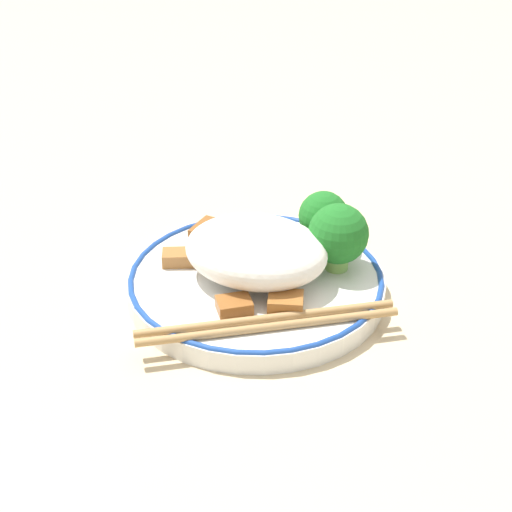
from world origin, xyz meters
name	(u,v)px	position (x,y,z in m)	size (l,w,h in m)	color
ground_plane	(256,294)	(0.00, 0.00, 0.00)	(3.00, 3.00, 0.00)	#C6B28E
plate	(256,283)	(0.00, 0.00, 0.01)	(0.21, 0.21, 0.02)	white
rice_mound	(250,253)	(0.00, 0.00, 0.04)	(0.12, 0.09, 0.05)	white
broccoli_back_left	(338,235)	(-0.06, -0.03, 0.05)	(0.05, 0.05, 0.06)	#7FB756
broccoli_back_center	(323,217)	(-0.04, -0.06, 0.05)	(0.04, 0.04, 0.05)	#7FB756
meat_near_front	(209,232)	(0.06, -0.05, 0.02)	(0.03, 0.04, 0.01)	brown
meat_near_left	(286,303)	(-0.04, 0.04, 0.02)	(0.03, 0.03, 0.01)	#995B28
meat_near_right	(186,256)	(0.06, 0.00, 0.02)	(0.04, 0.03, 0.01)	#9E6633
meat_near_back	(236,306)	(0.00, 0.05, 0.02)	(0.03, 0.03, 0.01)	brown
meat_on_rice_edge	(246,243)	(0.02, -0.04, 0.02)	(0.03, 0.04, 0.01)	brown
chopsticks	(267,323)	(-0.03, 0.06, 0.02)	(0.18, 0.12, 0.01)	#AD8451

